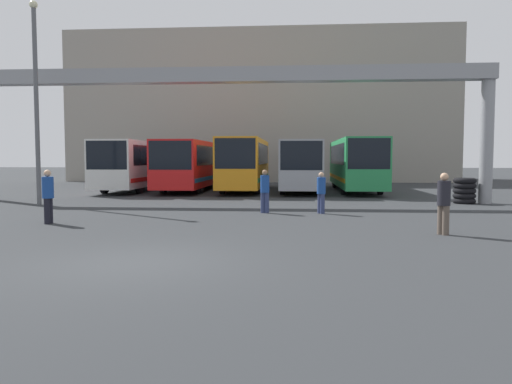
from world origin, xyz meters
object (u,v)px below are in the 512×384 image
(bus_slot_1, at_px, (193,162))
(pedestrian_mid_right, at_px, (444,202))
(bus_slot_4, at_px, (355,162))
(pedestrian_near_right, at_px, (265,190))
(bus_slot_0, at_px, (138,163))
(pedestrian_mid_left, at_px, (321,192))
(bus_slot_3, at_px, (300,163))
(tire_stack, at_px, (464,191))
(bus_slot_2, at_px, (245,161))
(pedestrian_far_center, at_px, (48,195))
(lamp_post, at_px, (36,96))

(bus_slot_1, distance_m, pedestrian_mid_right, 21.71)
(bus_slot_4, height_order, pedestrian_near_right, bus_slot_4)
(bus_slot_0, height_order, pedestrian_mid_left, bus_slot_0)
(bus_slot_3, distance_m, bus_slot_4, 3.65)
(bus_slot_3, relative_size, pedestrian_mid_right, 6.03)
(pedestrian_mid_left, distance_m, tire_stack, 8.44)
(bus_slot_2, bearing_deg, pedestrian_mid_right, -68.04)
(bus_slot_0, bearing_deg, pedestrian_mid_right, -51.37)
(bus_slot_1, relative_size, tire_stack, 10.28)
(bus_slot_2, distance_m, pedestrian_near_right, 13.26)
(pedestrian_far_center, bearing_deg, pedestrian_mid_right, 86.89)
(bus_slot_3, bearing_deg, pedestrian_mid_left, -86.99)
(bus_slot_4, bearing_deg, pedestrian_mid_right, -89.33)
(pedestrian_mid_right, bearing_deg, pedestrian_far_center, -133.31)
(pedestrian_mid_right, bearing_deg, bus_slot_2, 165.30)
(pedestrian_mid_right, bearing_deg, tire_stack, 122.18)
(bus_slot_0, xyz_separation_m, lamp_post, (-1.31, -10.37, 3.10))
(bus_slot_1, bearing_deg, pedestrian_mid_left, -60.34)
(pedestrian_near_right, bearing_deg, bus_slot_2, -67.29)
(bus_slot_1, distance_m, lamp_post, 12.45)
(pedestrian_far_center, distance_m, lamp_post, 8.32)
(bus_slot_2, height_order, bus_slot_3, bus_slot_2)
(pedestrian_far_center, xyz_separation_m, pedestrian_mid_left, (9.00, 3.67, -0.08))
(bus_slot_0, relative_size, tire_stack, 9.18)
(pedestrian_far_center, xyz_separation_m, pedestrian_near_right, (6.83, 3.72, -0.04))
(bus_slot_4, bearing_deg, bus_slot_3, -167.45)
(bus_slot_0, relative_size, bus_slot_4, 0.92)
(pedestrian_far_center, relative_size, tire_stack, 1.46)
(bus_slot_2, xyz_separation_m, pedestrian_mid_right, (7.34, -18.20, -0.99))
(bus_slot_4, bearing_deg, bus_slot_1, 179.09)
(bus_slot_0, distance_m, tire_stack, 20.08)
(bus_slot_4, relative_size, pedestrian_mid_right, 6.95)
(bus_slot_1, height_order, pedestrian_near_right, bus_slot_1)
(tire_stack, bearing_deg, bus_slot_0, 155.80)
(bus_slot_2, xyz_separation_m, tire_stack, (11.16, -8.32, -1.30))
(tire_stack, bearing_deg, pedestrian_mid_right, -111.15)
(bus_slot_2, bearing_deg, pedestrian_near_right, -81.05)
(pedestrian_far_center, height_order, pedestrian_near_right, pedestrian_far_center)
(lamp_post, bearing_deg, tire_stack, 6.27)
(pedestrian_near_right, bearing_deg, lamp_post, -0.11)
(pedestrian_mid_left, bearing_deg, bus_slot_4, 128.02)
(bus_slot_1, distance_m, pedestrian_near_right, 14.76)
(pedestrian_mid_right, relative_size, pedestrian_near_right, 1.03)
(bus_slot_1, xyz_separation_m, lamp_post, (-4.87, -11.03, 3.10))
(pedestrian_near_right, height_order, tire_stack, pedestrian_near_right)
(bus_slot_3, bearing_deg, pedestrian_mid_right, -78.01)
(bus_slot_0, distance_m, pedestrian_near_right, 15.91)
(bus_slot_2, height_order, pedestrian_near_right, bus_slot_2)
(bus_slot_1, height_order, bus_slot_4, bus_slot_4)
(bus_slot_1, height_order, tire_stack, bus_slot_1)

